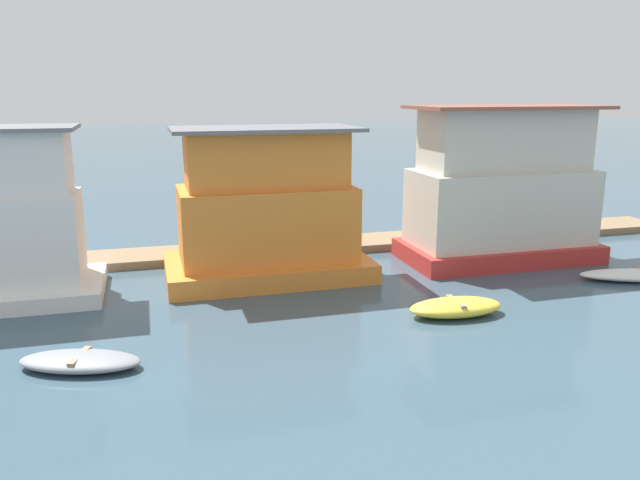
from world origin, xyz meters
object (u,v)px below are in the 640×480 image
houseboat_red (501,192)px  houseboat_orange (267,213)px  mooring_post_far_right (278,240)px  dinghy_yellow (456,307)px  mooring_post_near_left (183,239)px  dinghy_grey (80,361)px

houseboat_red → houseboat_orange: bearing=178.9°
houseboat_red → mooring_post_far_right: houseboat_red is taller
houseboat_orange → dinghy_yellow: size_ratio=2.45×
houseboat_orange → dinghy_yellow: 7.09m
houseboat_orange → mooring_post_far_right: (0.75, 1.75, -1.38)m
dinghy_yellow → mooring_post_near_left: size_ratio=1.30×
houseboat_orange → houseboat_red: size_ratio=0.96×
mooring_post_near_left → houseboat_orange: bearing=-32.9°
houseboat_red → mooring_post_near_left: houseboat_red is taller
mooring_post_near_left → mooring_post_far_right: 3.46m
houseboat_orange → mooring_post_far_right: bearing=66.8°
dinghy_grey → houseboat_red: bearing=22.2°
dinghy_grey → dinghy_yellow: bearing=4.7°
houseboat_red → mooring_post_near_left: size_ratio=3.33×
houseboat_orange → houseboat_red: houseboat_red is taller
dinghy_grey → mooring_post_near_left: (2.84, 7.76, 0.89)m
houseboat_orange → mooring_post_near_left: bearing=147.1°
houseboat_orange → mooring_post_far_right: size_ratio=4.10×
mooring_post_near_left → mooring_post_far_right: mooring_post_near_left is taller
dinghy_yellow → mooring_post_far_right: bearing=117.7°
houseboat_orange → mooring_post_near_left: size_ratio=3.18×
houseboat_red → dinghy_yellow: 7.04m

